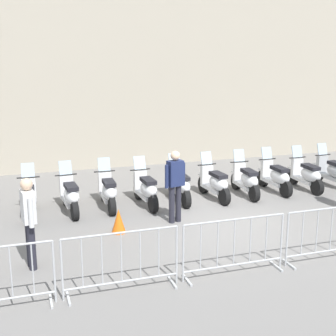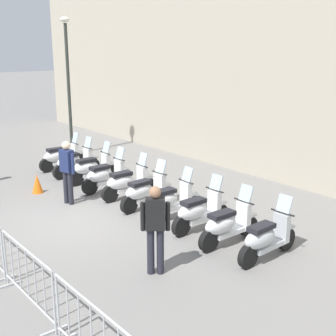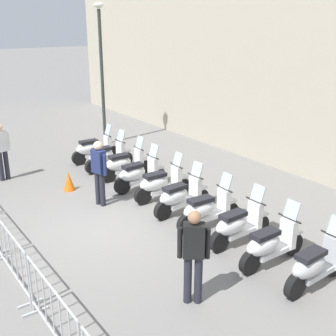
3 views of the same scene
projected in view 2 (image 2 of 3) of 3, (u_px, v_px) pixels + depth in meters
The scene contains 16 objects.
ground_plane at pixel (72, 220), 11.46m from camera, with size 120.00×120.00×0.00m, color slate.
motorcycle_0 at pixel (61, 157), 15.83m from camera, with size 0.56×1.72×1.24m.
motorcycle_1 at pixel (74, 163), 15.08m from camera, with size 0.60×1.72×1.24m.
motorcycle_2 at pixel (91, 168), 14.40m from camera, with size 0.56×1.72×1.24m.
motorcycle_3 at pixel (105, 176), 13.59m from camera, with size 0.58×1.73×1.24m.
motorcycle_4 at pixel (127, 183), 12.92m from camera, with size 0.56×1.72×1.24m.
motorcycle_5 at pixel (145, 192), 12.12m from camera, with size 0.60×1.72×1.24m.
motorcycle_6 at pixel (169, 201), 11.42m from camera, with size 0.56×1.72×1.24m.
motorcycle_7 at pixel (199, 212), 10.72m from camera, with size 0.56×1.73×1.24m.
motorcycle_8 at pixel (227, 225), 9.94m from camera, with size 0.56×1.73×1.24m.
motorcycle_9 at pixel (266, 239), 9.26m from camera, with size 0.57×1.73×1.24m.
barrier_segment_4 at pixel (27, 279), 7.55m from camera, with size 1.97×0.55×1.07m.
street_lamp at pixel (68, 73), 17.28m from camera, with size 0.36×0.36×5.14m.
officer_mid_plaza at pixel (155, 225), 8.56m from camera, with size 0.39×0.47×1.73m.
officer_by_barriers at pixel (67, 169), 12.37m from camera, with size 0.53×0.32×1.73m.
traffic_cone at pixel (37, 184), 13.46m from camera, with size 0.32×0.32×0.55m, color orange.
Camera 2 is at (10.09, -4.34, 4.24)m, focal length 49.60 mm.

